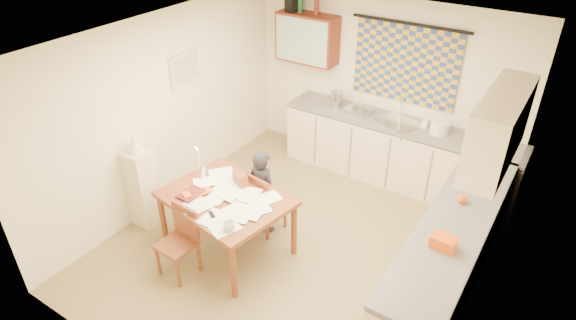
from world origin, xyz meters
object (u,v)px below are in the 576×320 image
Objects in this scene: dining_table at (228,223)px; person at (263,191)px; shelf_stand at (143,188)px; counter_right at (448,257)px; counter_back at (396,153)px; chair_far at (266,212)px.

dining_table is 1.37× the size of person.
counter_right is at bearing 14.51° from shelf_stand.
counter_right reaches higher than dining_table.
person is at bearing -174.67° from counter_right.
dining_table is at bearing 8.14° from shelf_stand.
counter_back is 2.15× the size of dining_table.
person is 1.08× the size of shelf_stand.
shelf_stand reaches higher than chair_far.
chair_far is 0.30m from person.
counter_back is at bearing -107.55° from chair_far.
counter_right is at bearing -53.57° from counter_back.
shelf_stand reaches higher than dining_table.
counter_back is 2.13m from counter_right.
counter_right is at bearing -166.73° from chair_far.
dining_table is (-1.07, -2.46, -0.07)m from counter_back.
counter_right reaches higher than chair_far.
dining_table is at bearing -113.58° from counter_back.
person reaches higher than dining_table.
shelf_stand is (-1.20, -0.17, 0.14)m from dining_table.
dining_table is at bearing -162.35° from counter_right.
person is at bearing 28.19° from shelf_stand.
counter_back is 2.15m from person.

